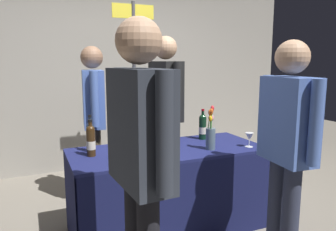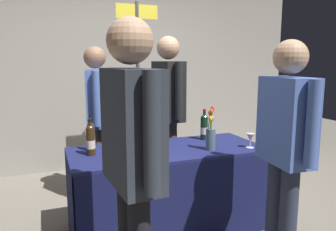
{
  "view_description": "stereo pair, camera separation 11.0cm",
  "coord_description": "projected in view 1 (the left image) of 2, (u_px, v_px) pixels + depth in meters",
  "views": [
    {
      "loc": [
        -1.11,
        -2.57,
        1.52
      ],
      "look_at": [
        0.0,
        0.0,
        1.05
      ],
      "focal_mm": 34.81,
      "sensor_mm": 36.0,
      "label": 1
    },
    {
      "loc": [
        -1.01,
        -2.62,
        1.52
      ],
      "look_at": [
        0.0,
        0.0,
        1.05
      ],
      "focal_mm": 34.81,
      "sensor_mm": 36.0,
      "label": 2
    }
  ],
  "objects": [
    {
      "name": "flower_vase",
      "position": [
        211.0,
        134.0,
        2.85
      ],
      "size": [
        0.08,
        0.08,
        0.39
      ],
      "color": "slate",
      "rests_on": "tasting_table"
    },
    {
      "name": "display_bottle_3",
      "position": [
        203.0,
        126.0,
        3.23
      ],
      "size": [
        0.07,
        0.07,
        0.3
      ],
      "color": "black",
      "rests_on": "tasting_table"
    },
    {
      "name": "tasting_table",
      "position": [
        168.0,
        173.0,
        2.93
      ],
      "size": [
        1.72,
        0.74,
        0.75
      ],
      "color": "#191E51",
      "rests_on": "ground_plane"
    },
    {
      "name": "taster_foreground_left",
      "position": [
        287.0,
        138.0,
        2.25
      ],
      "size": [
        0.25,
        0.58,
        1.66
      ],
      "rotation": [
        0.0,
        0.0,
        1.48
      ],
      "color": "#2D3347",
      "rests_on": "ground_plane"
    },
    {
      "name": "vendor_assistant",
      "position": [
        166.0,
        102.0,
        3.52
      ],
      "size": [
        0.24,
        0.63,
        1.78
      ],
      "rotation": [
        0.0,
        0.0,
        -1.53
      ],
      "color": "#4C4233",
      "rests_on": "ground_plane"
    },
    {
      "name": "display_bottle_0",
      "position": [
        91.0,
        140.0,
        2.65
      ],
      "size": [
        0.07,
        0.07,
        0.3
      ],
      "color": "#38230F",
      "rests_on": "tasting_table"
    },
    {
      "name": "back_partition",
      "position": [
        111.0,
        60.0,
        4.63
      ],
      "size": [
        5.66,
        0.12,
        3.08
      ],
      "primitive_type": "cube",
      "color": "#9E998E",
      "rests_on": "ground_plane"
    },
    {
      "name": "display_bottle_1",
      "position": [
        139.0,
        129.0,
        2.98
      ],
      "size": [
        0.07,
        0.07,
        0.35
      ],
      "color": "#192333",
      "rests_on": "tasting_table"
    },
    {
      "name": "ground_plane",
      "position": [
        168.0,
        227.0,
        3.02
      ],
      "size": [
        12.0,
        12.0,
        0.0
      ],
      "primitive_type": "plane",
      "color": "gray"
    },
    {
      "name": "wine_glass_near_vendor",
      "position": [
        249.0,
        137.0,
        2.94
      ],
      "size": [
        0.08,
        0.08,
        0.13
      ],
      "color": "silver",
      "rests_on": "tasting_table"
    },
    {
      "name": "taster_foreground_right",
      "position": [
        140.0,
        149.0,
        1.71
      ],
      "size": [
        0.24,
        0.65,
        1.74
      ],
      "rotation": [
        0.0,
        0.0,
        1.64
      ],
      "color": "black",
      "rests_on": "ground_plane"
    },
    {
      "name": "display_bottle_2",
      "position": [
        91.0,
        137.0,
        2.78
      ],
      "size": [
        0.07,
        0.07,
        0.32
      ],
      "color": "#192333",
      "rests_on": "tasting_table"
    },
    {
      "name": "booth_signpost",
      "position": [
        134.0,
        79.0,
        3.8
      ],
      "size": [
        0.49,
        0.04,
        2.18
      ],
      "color": "#47474C",
      "rests_on": "ground_plane"
    },
    {
      "name": "vendor_presenter",
      "position": [
        94.0,
        110.0,
        3.43
      ],
      "size": [
        0.27,
        0.59,
        1.67
      ],
      "rotation": [
        0.0,
        0.0,
        -1.71
      ],
      "color": "#4C4233",
      "rests_on": "ground_plane"
    },
    {
      "name": "brochure_stand",
      "position": [
        165.0,
        151.0,
        2.6
      ],
      "size": [
        0.09,
        0.15,
        0.12
      ],
      "primitive_type": "cube",
      "rotation": [
        0.02,
        0.0,
        1.07
      ],
      "color": "silver",
      "rests_on": "tasting_table"
    },
    {
      "name": "featured_wine_bottle",
      "position": [
        128.0,
        141.0,
        2.62
      ],
      "size": [
        0.07,
        0.07,
        0.31
      ],
      "color": "#38230F",
      "rests_on": "tasting_table"
    }
  ]
}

